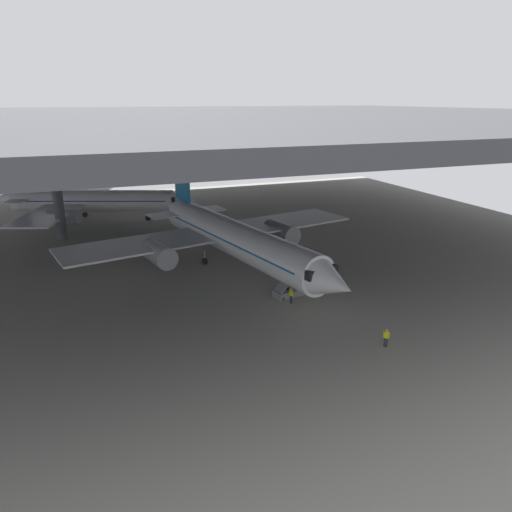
# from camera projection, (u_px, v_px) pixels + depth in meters

# --- Properties ---
(ground_plane) EXTENTS (110.00, 110.00, 0.00)m
(ground_plane) POSITION_uv_depth(u_px,v_px,m) (229.00, 265.00, 59.49)
(ground_plane) COLOR gray
(hangar_structure) EXTENTS (121.00, 99.00, 17.71)m
(hangar_structure) POSITION_uv_depth(u_px,v_px,m) (195.00, 117.00, 66.34)
(hangar_structure) COLOR #4C4F54
(hangar_structure) RESTS_ON ground_plane
(airplane_main) EXTENTS (39.47, 40.32, 12.51)m
(airplane_main) POSITION_uv_depth(u_px,v_px,m) (233.00, 237.00, 58.00)
(airplane_main) COLOR white
(airplane_main) RESTS_ON ground_plane
(boarding_stairs) EXTENTS (4.61, 2.27, 4.88)m
(boarding_stairs) POSITION_uv_depth(u_px,v_px,m) (293.00, 288.00, 50.32)
(boarding_stairs) COLOR slate
(boarding_stairs) RESTS_ON ground_plane
(crew_worker_near_nose) EXTENTS (0.41, 0.42, 1.61)m
(crew_worker_near_nose) POSITION_uv_depth(u_px,v_px,m) (386.00, 337.00, 39.64)
(crew_worker_near_nose) COLOR #232838
(crew_worker_near_nose) RESTS_ON ground_plane
(crew_worker_by_stairs) EXTENTS (0.30, 0.54, 1.63)m
(crew_worker_by_stairs) POSITION_uv_depth(u_px,v_px,m) (291.00, 294.00, 48.17)
(crew_worker_by_stairs) COLOR #232838
(crew_worker_by_stairs) RESTS_ON ground_plane
(airplane_distant) EXTENTS (33.20, 33.06, 10.88)m
(airplane_distant) POSITION_uv_depth(u_px,v_px,m) (90.00, 201.00, 80.16)
(airplane_distant) COLOR white
(airplane_distant) RESTS_ON ground_plane
(baggage_tug) EXTENTS (1.71, 2.42, 0.90)m
(baggage_tug) POSITION_uv_depth(u_px,v_px,m) (232.00, 241.00, 67.71)
(baggage_tug) COLOR yellow
(baggage_tug) RESTS_ON ground_plane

